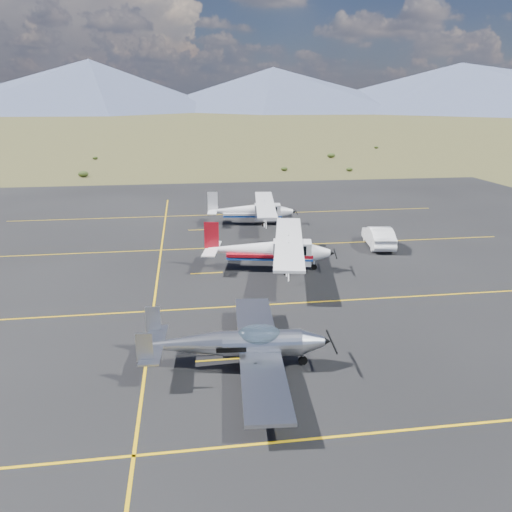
# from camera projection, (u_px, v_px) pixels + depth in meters

# --- Properties ---
(ground) EXTENTS (1600.00, 1600.00, 0.00)m
(ground) POSITION_uv_depth(u_px,v_px,m) (275.00, 321.00, 24.48)
(ground) COLOR #383D1C
(ground) RESTS_ON ground
(apron) EXTENTS (72.00, 72.00, 0.02)m
(apron) POSITION_uv_depth(u_px,v_px,m) (255.00, 274.00, 31.09)
(apron) COLOR black
(apron) RESTS_ON ground
(aircraft_low_wing) EXTENTS (7.32, 10.19, 2.21)m
(aircraft_low_wing) POSITION_uv_depth(u_px,v_px,m) (240.00, 344.00, 19.90)
(aircraft_low_wing) COLOR #B7B9BE
(aircraft_low_wing) RESTS_ON apron
(aircraft_cessna) EXTENTS (7.55, 12.03, 3.04)m
(aircraft_cessna) POSITION_uv_depth(u_px,v_px,m) (270.00, 249.00, 31.48)
(aircraft_cessna) COLOR white
(aircraft_cessna) RESTS_ON apron
(aircraft_plain) EXTENTS (6.75, 11.17, 2.82)m
(aircraft_plain) POSITION_uv_depth(u_px,v_px,m) (252.00, 210.00, 43.15)
(aircraft_plain) COLOR silver
(aircraft_plain) RESTS_ON apron
(sedan) EXTENTS (2.26, 4.79, 1.52)m
(sedan) POSITION_uv_depth(u_px,v_px,m) (379.00, 236.00, 36.67)
(sedan) COLOR white
(sedan) RESTS_ON apron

